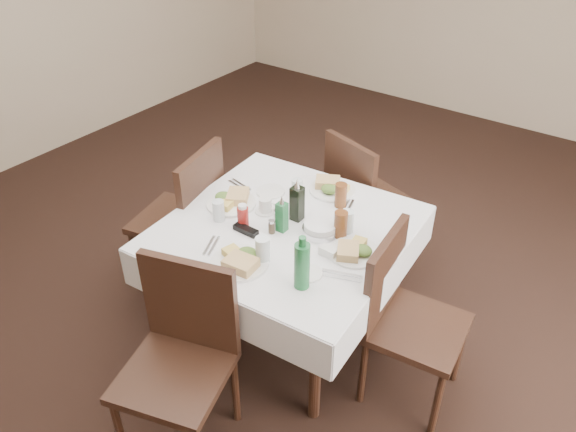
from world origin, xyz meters
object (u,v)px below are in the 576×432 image
Objects in this scene: chair_south at (182,348)px; bread_basket at (320,228)px; oil_cruet_dark at (297,202)px; water_e at (347,221)px; green_bottle at (302,265)px; oil_cruet_green at (282,216)px; coffee_mug at (266,206)px; water_s at (263,250)px; ketchup_bottle at (243,216)px; water_w at (219,211)px; chair_east at (402,310)px; dining_table at (286,239)px; chair_north at (360,194)px; chair_west at (188,212)px; water_n at (297,189)px.

chair_south is 0.92m from bread_basket.
chair_south is at bearing -89.77° from oil_cruet_dark.
green_bottle is (0.05, -0.50, 0.06)m from water_e.
coffee_mug is (-0.18, 0.09, -0.05)m from oil_cruet_green.
ketchup_bottle is at bearing 147.14° from water_s.
water_w is (-0.41, 0.14, -0.01)m from water_s.
chair_east is 0.95m from ketchup_bottle.
chair_east is 0.92m from coffee_mug.
oil_cruet_green is at bearing -84.68° from dining_table.
chair_south reaches higher than water_s.
coffee_mug is (0.16, 0.21, -0.02)m from water_w.
ketchup_bottle is (-0.20, -0.22, -0.05)m from oil_cruet_dark.
bread_basket is (0.19, -0.79, 0.25)m from chair_north.
chair_west is (-1.45, -0.02, 0.03)m from chair_east.
water_w is (-0.33, -0.16, 0.15)m from dining_table.
oil_cruet_green is at bearing -2.41° from chair_west.
chair_north is 4.91× the size of bread_basket.
water_e is 0.14m from bread_basket.
water_n is 0.61m from water_s.
water_s is 0.37m from bread_basket.
oil_cruet_green is 0.46m from green_bottle.
chair_west is at bearing 177.59° from oil_cruet_green.
ketchup_bottle is at bearing -145.31° from dining_table.
chair_south is 1.03× the size of chair_east.
chair_west is at bearing -171.20° from water_e.
oil_cruet_dark is at bearing -88.97° from chair_north.
water_n is at bearing 96.75° from chair_south.
chair_north is 1.12m from chair_west.
water_n reaches higher than coffee_mug.
oil_cruet_dark is at bearing 36.88° from water_w.
chair_west is 8.52× the size of water_n.
chair_west is at bearing -179.23° from dining_table.
oil_cruet_dark reaches higher than bread_basket.
green_bottle reaches higher than chair_east.
water_n is 0.34m from oil_cruet_green.
coffee_mug is (-0.18, -0.04, -0.07)m from oil_cruet_dark.
oil_cruet_dark reaches higher than ketchup_bottle.
chair_east is 7.50× the size of coffee_mug.
coffee_mug is at bearing 165.00° from dining_table.
dining_table is at bearing 90.78° from chair_south.
water_s is (0.07, 0.52, 0.27)m from chair_south.
coffee_mug reaches higher than bread_basket.
dining_table is at bearing -89.59° from chair_north.
ketchup_bottle is (0.14, 0.03, 0.00)m from water_w.
water_e is 1.07× the size of water_w.
water_s is at bearing -85.61° from chair_north.
dining_table is at bearing 134.61° from green_bottle.
water_w is (-1.04, -0.17, 0.28)m from chair_east.
green_bottle reaches higher than water_n.
water_s is at bearing 82.20° from chair_south.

